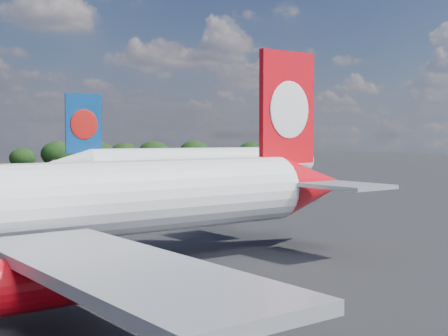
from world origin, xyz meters
name	(u,v)px	position (x,y,z in m)	size (l,w,h in m)	color
qantas_airliner	(74,204)	(4.74, 13.67, 5.56)	(55.66, 53.21, 18.26)	white
china_southern_airliner	(194,164)	(38.78, 73.43, 5.35)	(53.64, 50.91, 17.56)	white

